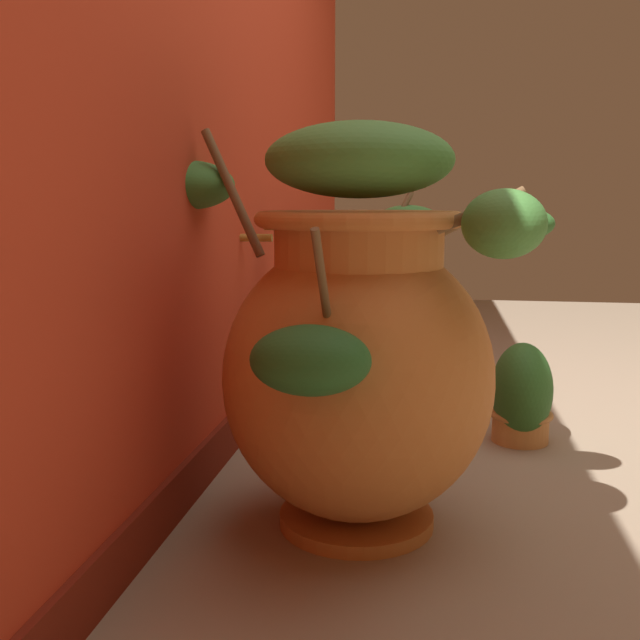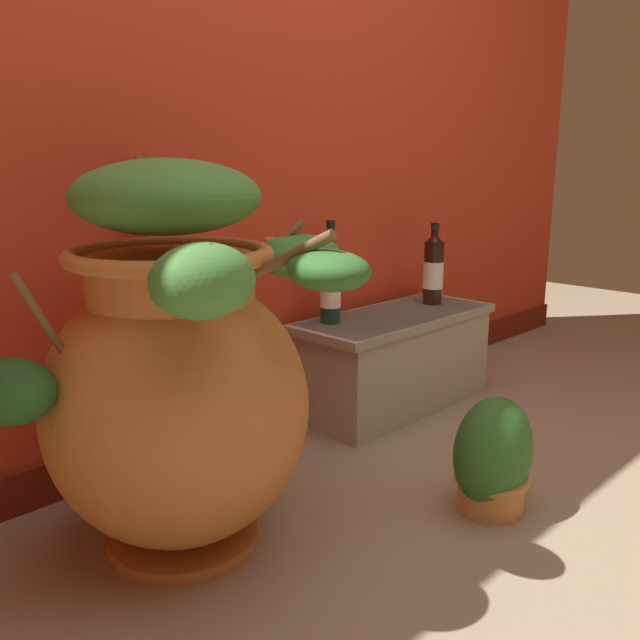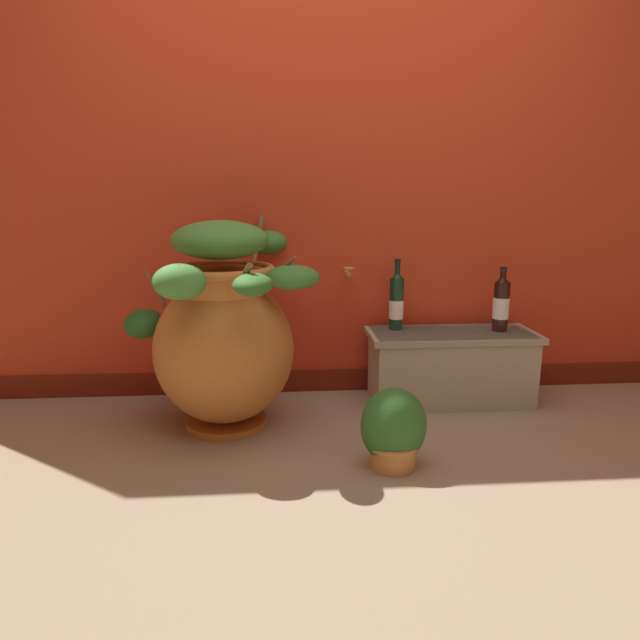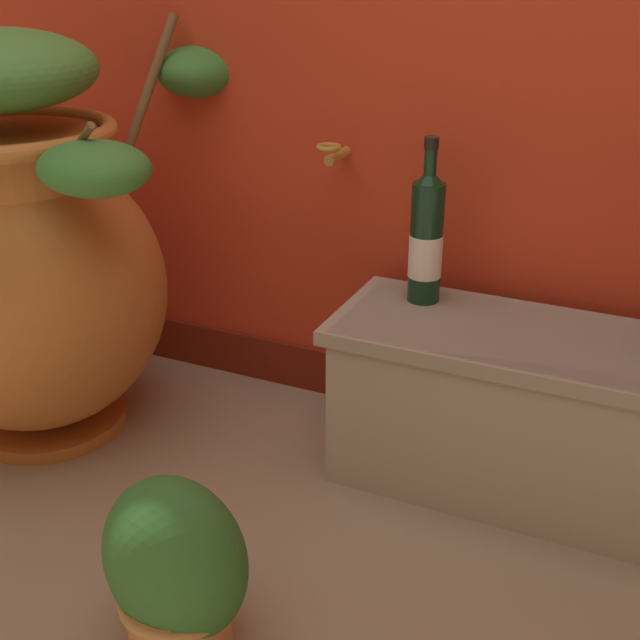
{
  "view_description": "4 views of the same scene",
  "coord_description": "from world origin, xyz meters",
  "px_view_note": "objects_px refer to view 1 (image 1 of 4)",
  "views": [
    {
      "loc": [
        -2.1,
        0.5,
        0.75
      ],
      "look_at": [
        -0.08,
        0.83,
        0.41
      ],
      "focal_mm": 40.59,
      "sensor_mm": 36.0,
      "label": 1
    },
    {
      "loc": [
        -1.31,
        -0.59,
        0.91
      ],
      "look_at": [
        0.08,
        0.78,
        0.44
      ],
      "focal_mm": 37.44,
      "sensor_mm": 36.0,
      "label": 2
    },
    {
      "loc": [
        -0.26,
        -1.71,
        1.02
      ],
      "look_at": [
        -0.08,
        0.78,
        0.46
      ],
      "focal_mm": 31.19,
      "sensor_mm": 36.0,
      "label": 3
    },
    {
      "loc": [
        0.82,
        -0.64,
        1.07
      ],
      "look_at": [
        0.12,
        0.89,
        0.31
      ],
      "focal_mm": 46.89,
      "sensor_mm": 36.0,
      "label": 4
    }
  ],
  "objects_px": {
    "wine_bottle_left": "(295,273)",
    "potted_shrub": "(522,397)",
    "wine_bottle_middle": "(335,262)",
    "terracotta_urn": "(358,341)"
  },
  "relations": [
    {
      "from": "wine_bottle_left",
      "to": "wine_bottle_middle",
      "type": "bearing_deg",
      "value": -7.55
    },
    {
      "from": "terracotta_urn",
      "to": "wine_bottle_left",
      "type": "relative_size",
      "value": 2.83
    },
    {
      "from": "wine_bottle_middle",
      "to": "terracotta_urn",
      "type": "bearing_deg",
      "value": -169.96
    },
    {
      "from": "wine_bottle_left",
      "to": "terracotta_urn",
      "type": "bearing_deg",
      "value": -159.79
    },
    {
      "from": "wine_bottle_middle",
      "to": "potted_shrub",
      "type": "xyz_separation_m",
      "value": [
        -0.67,
        -0.68,
        -0.36
      ]
    },
    {
      "from": "wine_bottle_left",
      "to": "potted_shrub",
      "type": "height_order",
      "value": "wine_bottle_left"
    },
    {
      "from": "terracotta_urn",
      "to": "wine_bottle_middle",
      "type": "xyz_separation_m",
      "value": [
        1.34,
        0.24,
        0.06
      ]
    },
    {
      "from": "wine_bottle_left",
      "to": "wine_bottle_middle",
      "type": "distance_m",
      "value": 0.51
    },
    {
      "from": "wine_bottle_left",
      "to": "potted_shrub",
      "type": "bearing_deg",
      "value": -102.03
    },
    {
      "from": "potted_shrub",
      "to": "wine_bottle_left",
      "type": "bearing_deg",
      "value": 77.97
    }
  ]
}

